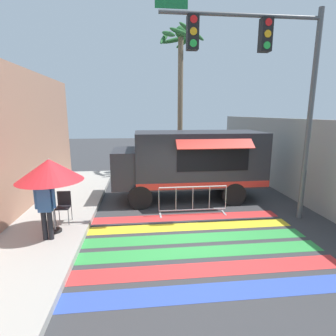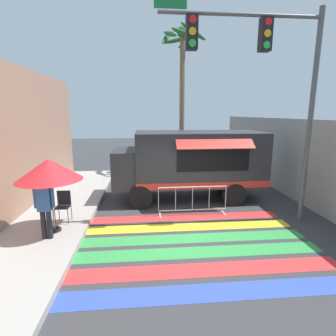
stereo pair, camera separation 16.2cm
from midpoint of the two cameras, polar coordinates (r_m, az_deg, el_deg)
The scene contains 11 objects.
ground_plane at distance 8.06m, azimuth 5.26°, elevation -13.56°, with size 60.00×60.00×0.00m, color #38383A.
sidewalk_left at distance 8.80m, azimuth -31.53°, elevation -12.50°, with size 4.40×16.00×0.17m.
concrete_wall_right at distance 12.03m, azimuth 25.84°, elevation 1.90°, with size 0.20×16.00×3.24m.
crosswalk_painted at distance 7.34m, azimuth 6.48°, elevation -16.28°, with size 6.40×4.36×0.01m.
food_truck at distance 10.53m, azimuth 4.70°, elevation 1.75°, with size 5.88×2.72×2.73m.
traffic_signal_pole at distance 8.68m, azimuth 21.08°, elevation 19.42°, with size 4.89×0.29×6.51m.
patio_umbrella at distance 7.76m, azimuth -23.95°, elevation -0.34°, with size 1.76×1.76×2.09m.
folding_chair at distance 8.70m, azimuth -21.31°, elevation -7.14°, with size 0.40×0.40×0.95m.
vendor_person at distance 7.57m, azimuth -24.74°, elevation -7.23°, with size 0.53×0.22×1.67m.
barricade_front at distance 9.09m, azimuth 5.86°, elevation -7.10°, with size 2.36×0.44×1.02m.
palm_tree at distance 15.08m, azimuth 3.35°, elevation 21.20°, with size 2.47×2.40×7.91m.
Camera 2 is at (-1.29, -7.16, 3.46)m, focal length 28.00 mm.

